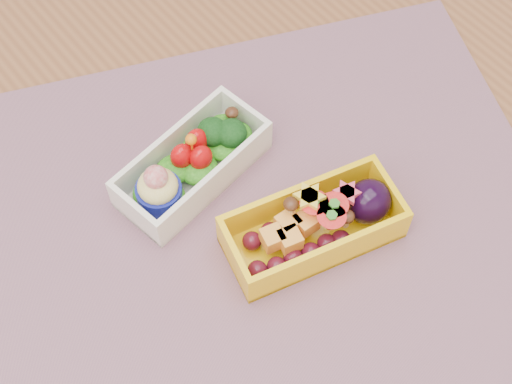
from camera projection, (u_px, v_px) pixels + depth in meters
table at (244, 260)px, 0.81m from camera, size 1.20×0.80×0.75m
placemat at (253, 220)px, 0.72m from camera, size 0.70×0.63×0.00m
bento_white at (192, 164)px, 0.73m from camera, size 0.16×0.09×0.06m
bento_yellow at (317, 225)px, 0.69m from camera, size 0.18×0.11×0.05m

